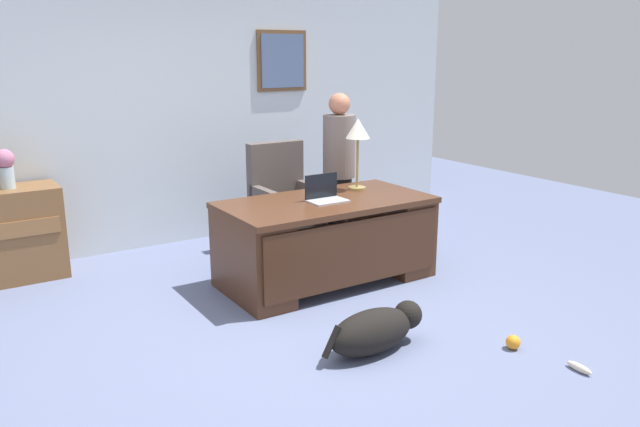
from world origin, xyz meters
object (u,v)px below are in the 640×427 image
at_px(dog_lying, 376,330).
at_px(laptop, 325,194).
at_px(dog_toy_plush, 579,368).
at_px(desk, 328,238).
at_px(person_standing, 339,172).
at_px(dog_toy_ball, 513,342).
at_px(armchair, 284,203).
at_px(desk_lamp, 358,133).
at_px(vase_with_flowers, 5,167).

height_order(dog_lying, laptop, laptop).
xyz_separation_m(dog_lying, dog_toy_plush, (0.92, -0.93, -0.13)).
bearing_deg(dog_lying, desk, 70.27).
distance_m(person_standing, dog_toy_plush, 3.02).
xyz_separation_m(desk, laptop, (-0.03, -0.00, 0.39)).
relative_size(dog_lying, dog_toy_ball, 8.45).
distance_m(armchair, person_standing, 0.65).
height_order(dog_lying, desk_lamp, desk_lamp).
relative_size(laptop, dog_toy_plush, 1.76).
height_order(desk, dog_lying, desk).
bearing_deg(laptop, person_standing, 48.26).
distance_m(desk, vase_with_flowers, 2.85).
relative_size(desk_lamp, dog_toy_ball, 6.59).
bearing_deg(dog_toy_ball, laptop, 102.14).
distance_m(desk, armchair, 1.03).
xyz_separation_m(armchair, desk_lamp, (0.33, -0.80, 0.77)).
xyz_separation_m(desk_lamp, dog_toy_plush, (-0.01, -2.43, -1.23)).
relative_size(person_standing, dog_toy_plush, 8.72).
relative_size(desk, laptop, 5.66).
xyz_separation_m(armchair, dog_toy_plush, (0.32, -3.23, -0.46)).
relative_size(armchair, dog_toy_plush, 5.98).
distance_m(vase_with_flowers, dog_toy_plush, 4.79).
xyz_separation_m(dog_lying, dog_toy_ball, (0.81, -0.49, -0.11)).
height_order(armchair, dog_lying, armchair).
distance_m(armchair, vase_with_flowers, 2.55).
bearing_deg(vase_with_flowers, dog_lying, -57.32).
relative_size(armchair, laptop, 3.41).
bearing_deg(dog_lying, armchair, 75.42).
height_order(armchair, dog_toy_ball, armchair).
distance_m(laptop, dog_toy_ball, 1.96).
bearing_deg(dog_toy_plush, desk_lamp, 89.84).
bearing_deg(dog_toy_ball, dog_lying, 148.81).
bearing_deg(dog_lying, person_standing, 61.99).
bearing_deg(vase_with_flowers, armchair, -12.85).
distance_m(dog_lying, vase_with_flowers, 3.50).
relative_size(dog_lying, laptop, 2.62).
bearing_deg(desk, dog_toy_plush, -78.25).
xyz_separation_m(laptop, desk_lamp, (0.50, 0.22, 0.46)).
bearing_deg(desk_lamp, laptop, -156.30).
xyz_separation_m(armchair, dog_toy_ball, (0.21, -2.79, -0.44)).
bearing_deg(desk, armchair, 82.26).
distance_m(laptop, vase_with_flowers, 2.76).
relative_size(desk, dog_toy_plush, 9.94).
bearing_deg(dog_toy_ball, armchair, 94.34).
bearing_deg(dog_toy_plush, desk, 101.75).
relative_size(desk, dog_toy_ball, 18.24).
xyz_separation_m(armchair, person_standing, (0.46, -0.32, 0.33)).
bearing_deg(laptop, armchair, 80.54).
distance_m(dog_toy_ball, dog_toy_plush, 0.45).
xyz_separation_m(armchair, dog_lying, (-0.60, -2.30, -0.33)).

